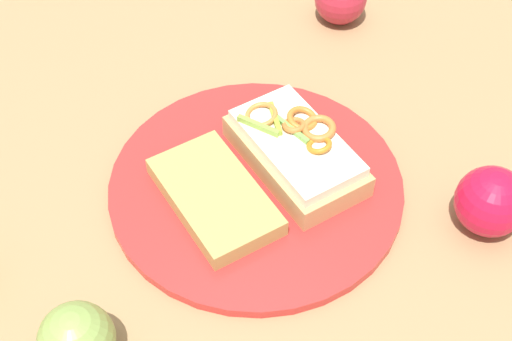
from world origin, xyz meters
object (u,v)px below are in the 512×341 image
Objects in this scene: bread_slice_side at (215,196)px; apple_3 at (77,340)px; plate at (256,186)px; sandwich at (296,150)px; apple_2 at (491,201)px.

bread_slice_side is 0.21m from apple_3.
bread_slice_side is at bearing -104.67° from plate.
bread_slice_side is (-0.03, -0.10, -0.01)m from sandwich.
apple_3 is (0.02, -0.25, 0.03)m from plate.
plate is at bearing 90.57° from bread_slice_side.
sandwich is at bearing 91.99° from apple_3.
apple_2 is (0.20, 0.13, 0.03)m from plate.
apple_2 reaches higher than plate.
plate is 0.06m from sandwich.
sandwich is 0.21m from apple_2.
bread_slice_side is 2.18× the size of apple_3.
apple_3 is at bearing -84.86° from plate.
plate is at bearing -89.02° from sandwich.
plate is 4.61× the size of apple_3.
plate is 0.24m from apple_2.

